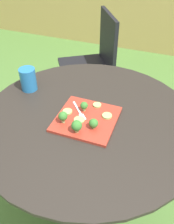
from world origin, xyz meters
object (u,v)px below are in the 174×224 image
Objects in this scene: drinking_glass at (28,80)px; salad_plate at (86,119)px; fork at (80,112)px; patio_chair at (95,58)px.

salad_plate is at bearing -19.50° from drinking_glass.
salad_plate is 2.27× the size of fork.
fork reaches higher than salad_plate.
patio_chair is 0.94m from drinking_glass.
drinking_glass is (-0.40, 0.14, 0.05)m from salad_plate.
patio_chair is at bearing 104.55° from fork.
patio_chair is 3.15× the size of salad_plate.
drinking_glass is 1.02× the size of fork.
patio_chair reaches higher than drinking_glass.
drinking_glass is at bearing 161.98° from fork.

